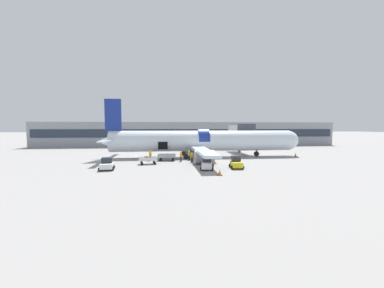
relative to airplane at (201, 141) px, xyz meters
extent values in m
plane|color=gray|center=(0.95, -4.07, -3.08)|extent=(500.00, 500.00, 0.00)
cube|color=gray|center=(0.95, 31.82, 0.57)|extent=(91.55, 13.48, 7.30)
cube|color=#232D3D|center=(0.95, 25.02, 0.94)|extent=(89.72, 0.16, 2.34)
cylinder|color=#4C4C51|center=(10.03, 7.01, -1.27)|extent=(0.60, 0.60, 3.62)
cube|color=silver|center=(10.03, 7.01, 1.85)|extent=(2.61, 10.07, 2.61)
cube|color=#333842|center=(10.03, 2.57, 1.85)|extent=(3.39, 1.60, 3.13)
cylinder|color=silver|center=(0.44, 0.00, 0.08)|extent=(34.86, 3.94, 3.94)
sphere|color=silver|center=(17.87, 0.00, 0.08)|extent=(3.75, 3.75, 3.75)
cone|color=silver|center=(-16.99, 0.00, 0.08)|extent=(4.53, 3.63, 3.63)
cylinder|color=navy|center=(0.44, -0.04, 0.44)|extent=(2.09, 3.95, 3.95)
cube|color=navy|center=(-16.25, 0.00, 4.96)|extent=(2.96, 0.28, 5.82)
cube|color=silver|center=(-16.41, -4.42, 0.48)|extent=(0.96, 8.85, 0.20)
cube|color=silver|center=(-16.41, 4.43, 0.48)|extent=(0.96, 8.85, 0.20)
cube|color=silver|center=(-0.95, -8.49, -1.00)|extent=(2.28, 15.80, 0.40)
cube|color=silver|center=(-0.95, 8.49, -1.00)|extent=(2.28, 15.80, 0.40)
cylinder|color=gray|center=(-0.75, -8.60, -1.94)|extent=(2.95, 2.21, 2.21)
cylinder|color=gray|center=(-0.75, 8.61, -1.94)|extent=(2.95, 2.21, 2.21)
cube|color=black|center=(-7.23, -1.95, -0.61)|extent=(1.70, 0.12, 1.40)
cylinder|color=#56565B|center=(11.25, 0.00, -1.73)|extent=(0.22, 0.22, 1.66)
sphere|color=black|center=(11.25, 0.00, -2.56)|extent=(1.03, 1.03, 1.03)
cylinder|color=#56565B|center=(-3.04, -2.67, -1.73)|extent=(0.22, 0.22, 1.66)
sphere|color=black|center=(-3.04, -2.67, -2.56)|extent=(1.03, 1.03, 1.03)
cylinder|color=#56565B|center=(-3.04, 2.67, -1.73)|extent=(0.22, 0.22, 1.66)
sphere|color=black|center=(-3.04, 2.67, -2.56)|extent=(1.03, 1.03, 1.03)
cube|color=white|center=(-1.15, -13.19, -2.47)|extent=(1.97, 3.19, 0.75)
cube|color=#232833|center=(-1.04, -12.68, -1.69)|extent=(1.42, 1.55, 0.81)
cube|color=black|center=(-0.82, -11.69, -2.62)|extent=(1.23, 0.38, 0.37)
sphere|color=black|center=(-0.30, -12.34, -2.80)|extent=(0.56, 0.56, 0.56)
sphere|color=black|center=(-1.57, -12.07, -2.80)|extent=(0.56, 0.56, 0.56)
sphere|color=black|center=(-0.73, -14.32, -2.80)|extent=(0.56, 0.56, 0.56)
sphere|color=black|center=(-2.00, -14.04, -2.80)|extent=(0.56, 0.56, 0.56)
cube|color=white|center=(-14.71, -12.08, -2.50)|extent=(1.87, 2.44, 0.68)
cube|color=#232833|center=(-14.76, -11.69, -1.79)|extent=(1.48, 1.18, 0.75)
cube|color=black|center=(-14.86, -10.92, -2.64)|extent=(1.45, 0.30, 0.34)
sphere|color=black|center=(-14.05, -11.23, -2.80)|extent=(0.56, 0.56, 0.56)
sphere|color=black|center=(-15.56, -11.42, -2.80)|extent=(0.56, 0.56, 0.56)
sphere|color=black|center=(-13.85, -12.75, -2.80)|extent=(0.56, 0.56, 0.56)
sphere|color=black|center=(-15.36, -12.94, -2.80)|extent=(0.56, 0.56, 0.56)
cube|color=yellow|center=(3.11, -12.84, -2.48)|extent=(1.68, 2.58, 0.72)
cube|color=#232833|center=(3.16, -12.41, -1.73)|extent=(1.33, 1.22, 0.78)
cube|color=black|center=(3.25, -11.57, -2.62)|extent=(1.30, 0.25, 0.36)
sphere|color=black|center=(3.88, -12.08, -2.80)|extent=(0.56, 0.56, 0.56)
sphere|color=black|center=(2.52, -11.94, -2.80)|extent=(0.56, 0.56, 0.56)
sphere|color=black|center=(3.70, -13.73, -2.80)|extent=(0.56, 0.56, 0.56)
sphere|color=black|center=(2.35, -13.59, -2.80)|extent=(0.56, 0.56, 0.56)
cube|color=#999BA0|center=(-6.58, -4.07, -2.45)|extent=(3.19, 1.77, 0.05)
cube|color=#999BA0|center=(-5.10, -4.24, -2.18)|extent=(0.22, 1.44, 0.51)
cube|color=#999BA0|center=(-6.66, -4.76, -2.18)|extent=(2.98, 0.39, 0.51)
cube|color=#999BA0|center=(-6.51, -3.38, -2.18)|extent=(2.98, 0.39, 0.51)
cube|color=#333338|center=(-4.62, -4.29, -2.72)|extent=(0.90, 0.18, 0.06)
sphere|color=black|center=(-5.60, -4.91, -2.88)|extent=(0.40, 0.40, 0.40)
sphere|color=black|center=(-5.44, -3.47, -2.88)|extent=(0.40, 0.40, 0.40)
sphere|color=black|center=(-7.72, -4.67, -2.88)|extent=(0.40, 0.40, 0.40)
sphere|color=black|center=(-7.56, -3.24, -2.88)|extent=(0.40, 0.40, 0.40)
cube|color=#1E2347|center=(-6.23, -4.43, -2.22)|extent=(0.56, 0.22, 0.43)
cube|color=#4C1E1E|center=(-7.06, -4.13, -2.20)|extent=(0.54, 0.35, 0.45)
cube|color=black|center=(-6.57, -3.89, -2.21)|extent=(0.35, 0.25, 0.45)
cube|color=silver|center=(-9.50, -7.57, -2.46)|extent=(2.99, 1.88, 0.05)
cube|color=silver|center=(-8.14, -7.37, -2.21)|extent=(0.27, 1.49, 0.46)
cube|color=silver|center=(-9.39, -8.28, -2.21)|extent=(2.73, 0.45, 0.46)
cube|color=silver|center=(-9.60, -6.85, -2.21)|extent=(2.73, 0.45, 0.46)
cube|color=#333338|center=(-7.66, -7.30, -2.73)|extent=(0.90, 0.21, 0.06)
sphere|color=black|center=(-8.42, -8.16, -2.88)|extent=(0.40, 0.40, 0.40)
sphere|color=black|center=(-8.63, -6.68, -2.88)|extent=(0.40, 0.40, 0.40)
sphere|color=black|center=(-10.36, -8.45, -2.88)|extent=(0.40, 0.40, 0.40)
sphere|color=black|center=(-10.57, -6.97, -2.88)|extent=(0.40, 0.40, 0.40)
cube|color=#1E2347|center=(-8.92, -7.79, -2.23)|extent=(0.50, 0.21, 0.42)
cube|color=#1E2347|center=(-9.27, -7.59, -2.21)|extent=(0.35, 0.21, 0.45)
cube|color=olive|center=(-9.80, -7.40, -2.13)|extent=(0.55, 0.31, 0.61)
cylinder|color=black|center=(-9.39, -3.86, -2.63)|extent=(0.46, 0.46, 0.90)
cylinder|color=orange|center=(-9.39, -3.86, -1.82)|extent=(0.60, 0.60, 0.71)
sphere|color=beige|center=(-9.39, -3.86, -1.34)|extent=(0.25, 0.25, 0.25)
cylinder|color=orange|center=(-9.21, -4.04, -1.90)|extent=(0.19, 0.19, 0.65)
cylinder|color=orange|center=(-9.57, -3.68, -1.90)|extent=(0.19, 0.19, 0.65)
cylinder|color=#1E2338|center=(-2.46, -6.48, -2.68)|extent=(0.40, 0.40, 0.80)
cylinder|color=orange|center=(-2.46, -6.48, -1.96)|extent=(0.52, 0.52, 0.63)
sphere|color=beige|center=(-2.46, -6.48, -1.54)|extent=(0.22, 0.22, 0.22)
cylinder|color=orange|center=(-2.27, -6.36, -2.03)|extent=(0.16, 0.16, 0.58)
cylinder|color=orange|center=(-2.64, -6.60, -2.03)|extent=(0.16, 0.16, 0.58)
cylinder|color=black|center=(-2.65, -3.97, -2.65)|extent=(0.39, 0.39, 0.86)
cylinder|color=#B7E019|center=(-2.65, -3.97, -1.89)|extent=(0.50, 0.50, 0.67)
sphere|color=beige|center=(-2.65, -3.97, -1.43)|extent=(0.24, 0.24, 0.24)
cylinder|color=#B7E019|center=(-2.72, -4.20, -1.96)|extent=(0.16, 0.16, 0.62)
cylinder|color=#B7E019|center=(-2.58, -3.75, -1.96)|extent=(0.16, 0.16, 0.62)
cylinder|color=#2D2D33|center=(-4.19, -5.36, -2.67)|extent=(0.37, 0.37, 0.82)
cylinder|color=orange|center=(-4.19, -5.36, -1.93)|extent=(0.47, 0.47, 0.65)
sphere|color=tan|center=(-4.19, -5.36, -1.49)|extent=(0.23, 0.23, 0.23)
cylinder|color=orange|center=(-4.25, -5.58, -2.00)|extent=(0.15, 0.15, 0.60)
cylinder|color=orange|center=(-4.13, -5.14, -2.00)|extent=(0.15, 0.15, 0.60)
cube|color=black|center=(18.78, -1.22, -3.06)|extent=(0.61, 0.61, 0.03)
cone|color=orange|center=(18.78, -1.22, -2.70)|extent=(0.45, 0.45, 0.76)
cylinder|color=white|center=(18.78, -1.22, -2.66)|extent=(0.26, 0.26, 0.09)
cube|color=black|center=(-0.34, -17.28, -3.06)|extent=(0.62, 0.62, 0.03)
cone|color=orange|center=(-0.34, -17.28, -2.70)|extent=(0.46, 0.46, 0.76)
cylinder|color=white|center=(-0.34, -17.28, -2.66)|extent=(0.27, 0.27, 0.09)
cube|color=black|center=(0.92, -8.50, -3.06)|extent=(0.64, 0.64, 0.03)
cone|color=orange|center=(0.92, -8.50, -2.71)|extent=(0.48, 0.48, 0.74)
cylinder|color=white|center=(0.92, -8.50, -2.67)|extent=(0.28, 0.28, 0.09)
camera|label=1|loc=(-6.89, -44.67, 2.71)|focal=22.00mm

